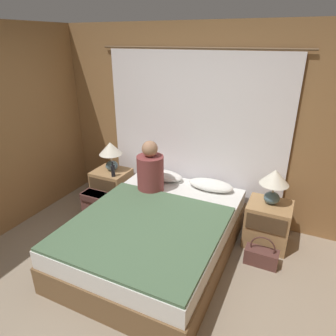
{
  "coord_description": "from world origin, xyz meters",
  "views": [
    {
      "loc": [
        1.32,
        -1.74,
        2.3
      ],
      "look_at": [
        0.0,
        1.06,
        0.96
      ],
      "focal_mm": 32.0,
      "sensor_mm": 36.0,
      "label": 1
    }
  ],
  "objects_px": {
    "nightstand_left": "(112,187)",
    "handbag_on_floor": "(261,256)",
    "bed": "(156,235)",
    "nightstand_right": "(267,224)",
    "pillow_left": "(162,175)",
    "lamp_right": "(274,181)",
    "lamp_left": "(111,152)",
    "beer_bottle_on_left_stand": "(113,171)",
    "pillow_right": "(211,185)",
    "backpack_on_floor": "(96,205)",
    "person_left_in_bed": "(150,170)"
  },
  "relations": [
    {
      "from": "lamp_left",
      "to": "pillow_left",
      "type": "xyz_separation_m",
      "value": [
        0.76,
        0.1,
        -0.26
      ]
    },
    {
      "from": "bed",
      "to": "lamp_right",
      "type": "bearing_deg",
      "value": 34.53
    },
    {
      "from": "bed",
      "to": "backpack_on_floor",
      "type": "distance_m",
      "value": 1.1
    },
    {
      "from": "handbag_on_floor",
      "to": "person_left_in_bed",
      "type": "bearing_deg",
      "value": 172.47
    },
    {
      "from": "nightstand_left",
      "to": "nightstand_right",
      "type": "height_order",
      "value": "same"
    },
    {
      "from": "nightstand_right",
      "to": "pillow_left",
      "type": "bearing_deg",
      "value": 174.78
    },
    {
      "from": "lamp_left",
      "to": "backpack_on_floor",
      "type": "relative_size",
      "value": 1.03
    },
    {
      "from": "nightstand_right",
      "to": "handbag_on_floor",
      "type": "xyz_separation_m",
      "value": [
        0.02,
        -0.4,
        -0.17
      ]
    },
    {
      "from": "lamp_left",
      "to": "bed",
      "type": "bearing_deg",
      "value": -34.53
    },
    {
      "from": "bed",
      "to": "backpack_on_floor",
      "type": "relative_size",
      "value": 5.12
    },
    {
      "from": "bed",
      "to": "handbag_on_floor",
      "type": "distance_m",
      "value": 1.18
    },
    {
      "from": "bed",
      "to": "pillow_right",
      "type": "relative_size",
      "value": 3.57
    },
    {
      "from": "nightstand_right",
      "to": "pillow_left",
      "type": "relative_size",
      "value": 0.92
    },
    {
      "from": "backpack_on_floor",
      "to": "nightstand_right",
      "type": "bearing_deg",
      "value": 11.91
    },
    {
      "from": "nightstand_left",
      "to": "nightstand_right",
      "type": "relative_size",
      "value": 1.0
    },
    {
      "from": "beer_bottle_on_left_stand",
      "to": "nightstand_right",
      "type": "bearing_deg",
      "value": 3.73
    },
    {
      "from": "lamp_left",
      "to": "handbag_on_floor",
      "type": "relative_size",
      "value": 1.19
    },
    {
      "from": "bed",
      "to": "person_left_in_bed",
      "type": "height_order",
      "value": "person_left_in_bed"
    },
    {
      "from": "bed",
      "to": "nightstand_right",
      "type": "relative_size",
      "value": 3.88
    },
    {
      "from": "bed",
      "to": "lamp_left",
      "type": "distance_m",
      "value": 1.47
    },
    {
      "from": "beer_bottle_on_left_stand",
      "to": "backpack_on_floor",
      "type": "distance_m",
      "value": 0.52
    },
    {
      "from": "nightstand_left",
      "to": "pillow_left",
      "type": "bearing_deg",
      "value": 9.92
    },
    {
      "from": "pillow_right",
      "to": "person_left_in_bed",
      "type": "bearing_deg",
      "value": -153.62
    },
    {
      "from": "lamp_right",
      "to": "backpack_on_floor",
      "type": "relative_size",
      "value": 1.03
    },
    {
      "from": "nightstand_left",
      "to": "person_left_in_bed",
      "type": "xyz_separation_m",
      "value": [
        0.77,
        -0.21,
        0.51
      ]
    },
    {
      "from": "bed",
      "to": "nightstand_right",
      "type": "xyz_separation_m",
      "value": [
        1.11,
        0.73,
        0.02
      ]
    },
    {
      "from": "lamp_left",
      "to": "pillow_left",
      "type": "distance_m",
      "value": 0.81
    },
    {
      "from": "nightstand_left",
      "to": "lamp_right",
      "type": "height_order",
      "value": "lamp_right"
    },
    {
      "from": "bed",
      "to": "nightstand_left",
      "type": "xyz_separation_m",
      "value": [
        -1.11,
        0.73,
        0.02
      ]
    },
    {
      "from": "nightstand_left",
      "to": "handbag_on_floor",
      "type": "height_order",
      "value": "nightstand_left"
    },
    {
      "from": "bed",
      "to": "handbag_on_floor",
      "type": "bearing_deg",
      "value": 16.17
    },
    {
      "from": "bed",
      "to": "nightstand_right",
      "type": "height_order",
      "value": "nightstand_right"
    },
    {
      "from": "pillow_right",
      "to": "backpack_on_floor",
      "type": "height_order",
      "value": "pillow_right"
    },
    {
      "from": "nightstand_left",
      "to": "lamp_left",
      "type": "bearing_deg",
      "value": 90.0
    },
    {
      "from": "lamp_right",
      "to": "handbag_on_floor",
      "type": "bearing_deg",
      "value": -87.86
    },
    {
      "from": "bed",
      "to": "person_left_in_bed",
      "type": "distance_m",
      "value": 0.82
    },
    {
      "from": "pillow_right",
      "to": "backpack_on_floor",
      "type": "bearing_deg",
      "value": -157.25
    },
    {
      "from": "bed",
      "to": "nightstand_right",
      "type": "bearing_deg",
      "value": 33.32
    },
    {
      "from": "nightstand_left",
      "to": "lamp_left",
      "type": "distance_m",
      "value": 0.56
    },
    {
      "from": "nightstand_right",
      "to": "bed",
      "type": "bearing_deg",
      "value": -146.68
    },
    {
      "from": "pillow_left",
      "to": "person_left_in_bed",
      "type": "height_order",
      "value": "person_left_in_bed"
    },
    {
      "from": "beer_bottle_on_left_stand",
      "to": "handbag_on_floor",
      "type": "bearing_deg",
      "value": -7.28
    },
    {
      "from": "nightstand_left",
      "to": "pillow_right",
      "type": "bearing_deg",
      "value": 5.22
    },
    {
      "from": "handbag_on_floor",
      "to": "backpack_on_floor",
      "type": "bearing_deg",
      "value": -178.56
    },
    {
      "from": "bed",
      "to": "handbag_on_floor",
      "type": "relative_size",
      "value": 5.87
    },
    {
      "from": "nightstand_left",
      "to": "backpack_on_floor",
      "type": "relative_size",
      "value": 1.32
    },
    {
      "from": "bed",
      "to": "pillow_right",
      "type": "distance_m",
      "value": 0.98
    },
    {
      "from": "pillow_left",
      "to": "backpack_on_floor",
      "type": "xyz_separation_m",
      "value": [
        -0.72,
        -0.59,
        -0.34
      ]
    },
    {
      "from": "nightstand_left",
      "to": "lamp_right",
      "type": "distance_m",
      "value": 2.29
    },
    {
      "from": "backpack_on_floor",
      "to": "handbag_on_floor",
      "type": "xyz_separation_m",
      "value": [
        2.19,
        0.06,
        -0.13
      ]
    }
  ]
}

